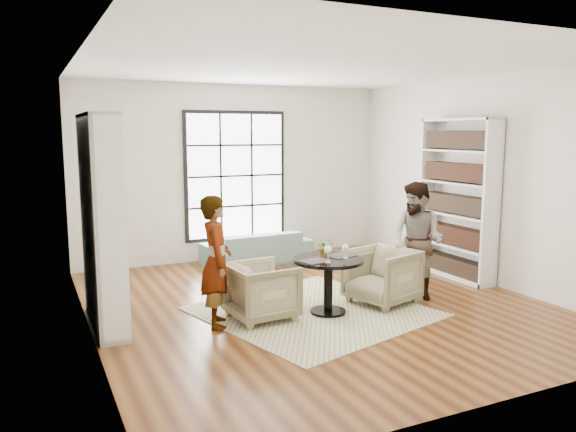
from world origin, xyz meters
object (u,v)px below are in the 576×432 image
wine_glass_left (328,250)px  wine_glass_right (346,248)px  flower_centerpiece (325,248)px  person_left (216,262)px  person_right (417,241)px  armchair_right (382,276)px  sofa (257,247)px  armchair_left (262,291)px  pedestal_table (328,274)px

wine_glass_left → wine_glass_right: (0.30, 0.10, -0.02)m
wine_glass_left → flower_centerpiece: flower_centerpiece is taller
person_left → wine_glass_left: 1.30m
person_left → person_right: 2.75m
armchair_right → person_right: person_right is taller
sofa → person_right: 3.05m
sofa → wine_glass_left: bearing=80.8°
armchair_left → person_left: size_ratio=0.50×
wine_glass_left → person_right: bearing=9.6°
sofa → wine_glass_left: size_ratio=9.20×
pedestal_table → person_right: bearing=3.3°
armchair_right → armchair_left: bearing=-109.1°
pedestal_table → sofa: size_ratio=0.47×
sofa → armchair_left: armchair_left is taller
armchair_right → person_left: bearing=-108.3°
pedestal_table → sofa: (0.23, 2.85, -0.23)m
person_left → wine_glass_left: size_ratio=7.58×
armchair_left → armchair_right: 1.65m
sofa → armchair_right: size_ratio=2.32×
pedestal_table → flower_centerpiece: bearing=90.0°
pedestal_table → flower_centerpiece: flower_centerpiece is taller
wine_glass_left → armchair_right: bearing=15.0°
flower_centerpiece → armchair_right: bearing=0.1°
person_left → flower_centerpiece: person_left is taller
armchair_right → flower_centerpiece: (-0.84, -0.00, 0.44)m
person_right → flower_centerpiece: size_ratio=6.88×
person_right → sofa: bearing=-177.0°
person_left → flower_centerpiece: size_ratio=6.67×
sofa → armchair_left: bearing=66.0°
armchair_right → person_left: size_ratio=0.52×
person_left → sofa: bearing=-16.1°
armchair_left → flower_centerpiece: bearing=-100.6°
pedestal_table → armchair_left: bearing=168.8°
armchair_right → wine_glass_left: wine_glass_left is taller
sofa → flower_centerpiece: flower_centerpiece is taller
armchair_left → flower_centerpiece: (0.81, -0.08, 0.46)m
wine_glass_right → person_right: bearing=7.1°
wine_glass_left → flower_centerpiece: bearing=67.4°
armchair_left → wine_glass_right: 1.13m
armchair_left → wine_glass_right: (1.01, -0.23, 0.47)m
pedestal_table → armchair_right: 0.85m
wine_glass_right → flower_centerpiece: flower_centerpiece is taller
armchair_left → wine_glass_right: wine_glass_right is taller
armchair_left → wine_glass_left: bearing=-120.0°
sofa → person_left: (-1.59, -2.69, 0.48)m
sofa → wine_glass_left: 3.10m
person_left → person_right: bearing=-77.3°
sofa → flower_centerpiece: 2.84m
pedestal_table → armchair_left: (-0.81, 0.16, -0.16)m
armchair_right → person_left: 2.23m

